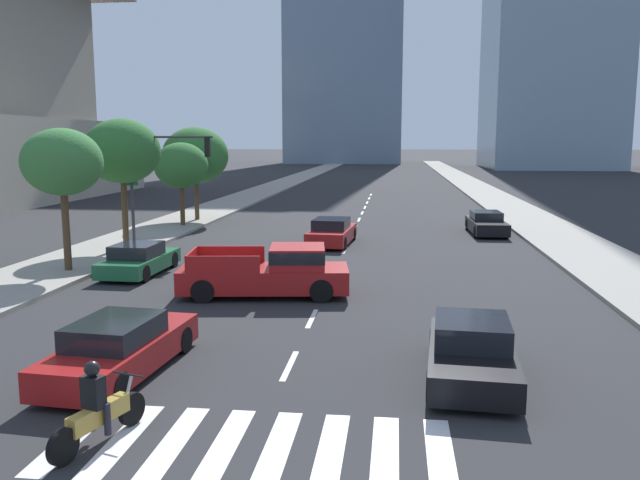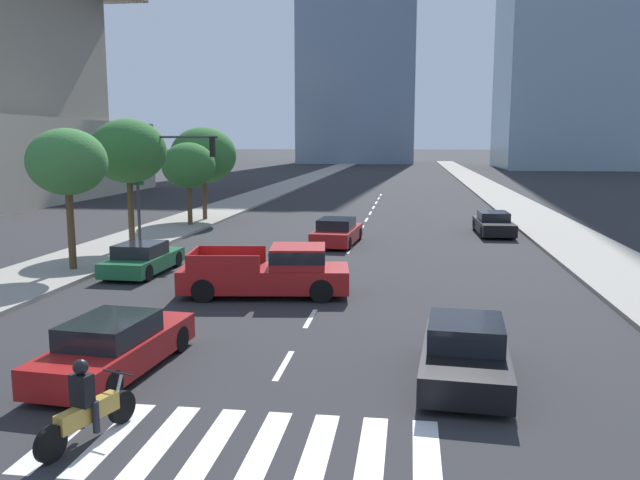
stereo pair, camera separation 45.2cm
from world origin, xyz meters
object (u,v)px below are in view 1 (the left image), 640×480
object	(u,v)px
sedan_green_2	(139,260)
street_tree_third	(181,166)
sedan_black_4	(486,224)
motorcycle_lead	(98,411)
street_tree_nearest	(62,163)
sedan_black_1	(472,352)
pickup_truck	(272,272)
street_tree_fourth	(195,155)
street_tree_second	(122,151)
sedan_red_0	(120,348)
traffic_signal_far	(162,167)
sedan_red_3	(332,232)

from	to	relation	value
sedan_green_2	street_tree_third	size ratio (longest dim) A/B	0.88
sedan_black_4	motorcycle_lead	bearing A→B (deg)	-22.23
street_tree_nearest	sedan_black_4	bearing A→B (deg)	36.42
sedan_black_1	street_tree_nearest	size ratio (longest dim) A/B	0.80
pickup_truck	street_tree_fourth	world-z (taller)	street_tree_fourth
sedan_black_1	street_tree_fourth	distance (m)	29.92
street_tree_second	street_tree_fourth	distance (m)	11.02
motorcycle_lead	street_tree_nearest	world-z (taller)	street_tree_nearest
street_tree_second	pickup_truck	bearing A→B (deg)	-43.53
sedan_green_2	street_tree_nearest	size ratio (longest dim) A/B	0.78
sedan_black_4	street_tree_fourth	distance (m)	18.29
sedan_red_0	sedan_green_2	world-z (taller)	sedan_red_0
street_tree_second	street_tree_fourth	bearing A→B (deg)	90.00
street_tree_nearest	traffic_signal_far	bearing A→B (deg)	71.00
sedan_red_3	street_tree_fourth	bearing A→B (deg)	53.46
sedan_red_0	sedan_red_3	size ratio (longest dim) A/B	0.99
sedan_red_0	sedan_black_1	world-z (taller)	sedan_red_0
sedan_green_2	street_tree_second	xyz separation A→B (m)	(-2.77, 5.25, 4.06)
pickup_truck	traffic_signal_far	distance (m)	10.95
pickup_truck	sedan_red_3	bearing A→B (deg)	78.04
motorcycle_lead	street_tree_fourth	bearing A→B (deg)	31.93
street_tree_second	street_tree_third	bearing A→B (deg)	90.00
street_tree_nearest	sedan_green_2	bearing A→B (deg)	4.50
sedan_black_4	street_tree_nearest	distance (m)	22.16
pickup_truck	street_tree_nearest	distance (m)	9.61
pickup_truck	street_tree_third	world-z (taller)	street_tree_third
sedan_red_3	street_tree_second	distance (m)	10.64
sedan_red_0	street_tree_fourth	xyz separation A→B (m)	(-6.59, 26.70, 3.61)
sedan_red_0	street_tree_second	distance (m)	17.48
pickup_truck	sedan_green_2	bearing A→B (deg)	146.31
sedan_black_1	traffic_signal_far	xyz separation A→B (m)	(-12.37, 15.03, 3.34)
street_tree_second	street_tree_third	distance (m)	8.25
pickup_truck	sedan_red_3	world-z (taller)	pickup_truck
pickup_truck	sedan_red_0	world-z (taller)	pickup_truck
motorcycle_lead	sedan_red_3	size ratio (longest dim) A/B	0.45
street_tree_third	street_tree_nearest	bearing A→B (deg)	-90.00
pickup_truck	sedan_green_2	world-z (taller)	pickup_truck
traffic_signal_far	street_tree_second	size ratio (longest dim) A/B	0.93
street_tree_nearest	street_tree_second	size ratio (longest dim) A/B	0.91
pickup_truck	street_tree_second	world-z (taller)	street_tree_second
sedan_black_1	street_tree_third	bearing A→B (deg)	-144.33
sedan_black_4	traffic_signal_far	xyz separation A→B (m)	(-15.70, -7.52, 3.35)
street_tree_second	motorcycle_lead	bearing A→B (deg)	-68.04
sedan_red_0	street_tree_third	world-z (taller)	street_tree_third
sedan_black_1	street_tree_third	world-z (taller)	street_tree_third
street_tree_second	traffic_signal_far	bearing A→B (deg)	-0.70
sedan_green_2	traffic_signal_far	world-z (taller)	traffic_signal_far
sedan_black_4	traffic_signal_far	world-z (taller)	traffic_signal_far
sedan_green_2	traffic_signal_far	bearing A→B (deg)	11.11
sedan_black_1	street_tree_third	xyz separation A→B (m)	(-14.24, 23.25, 3.07)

